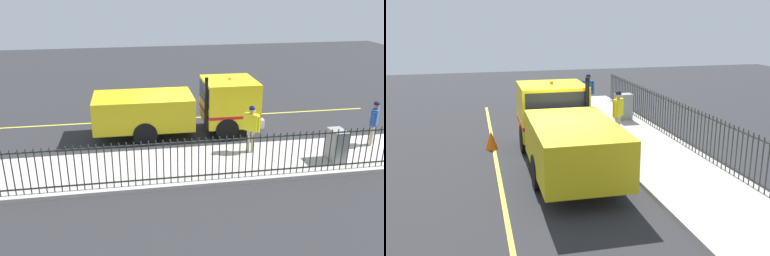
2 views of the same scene
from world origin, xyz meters
TOP-DOWN VIEW (x-y plane):
  - ground_plane at (0.00, 0.00)m, footprint 48.20×48.20m
  - sidewalk_slab at (3.14, 0.00)m, footprint 3.00×21.91m
  - lane_marking at (-2.11, 0.00)m, footprint 0.12×19.72m
  - work_truck at (-0.08, 0.65)m, footprint 2.37×6.89m
  - worker_standing at (2.45, 2.55)m, footprint 0.51×0.53m
  - pedestrian_distant at (2.62, 7.37)m, footprint 0.52×0.51m
  - iron_fence at (4.41, 0.00)m, footprint 0.04×18.66m
  - utility_cabinet at (3.66, 5.31)m, footprint 0.73×0.49m
  - traffic_cone at (-2.18, 2.71)m, footprint 0.45×0.45m

SIDE VIEW (x-z plane):
  - ground_plane at x=0.00m, z-range 0.00..0.00m
  - lane_marking at x=-2.11m, z-range 0.00..0.01m
  - sidewalk_slab at x=3.14m, z-range 0.00..0.12m
  - traffic_cone at x=-2.18m, z-range 0.00..0.64m
  - utility_cabinet at x=3.66m, z-range 0.12..1.25m
  - iron_fence at x=4.41m, z-range 0.13..1.61m
  - pedestrian_distant at x=2.62m, z-range 0.32..2.09m
  - worker_standing at x=2.45m, z-range 0.32..2.12m
  - work_truck at x=-0.08m, z-range -0.05..2.59m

